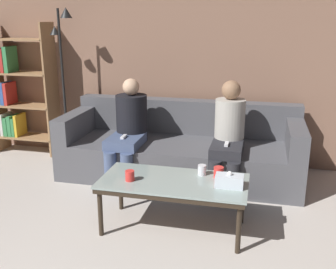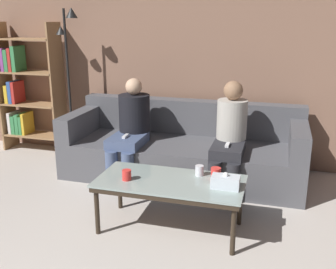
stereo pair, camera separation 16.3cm
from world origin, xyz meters
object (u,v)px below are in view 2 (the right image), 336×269
object	(u,v)px
cup_near_left	(216,173)
cup_far_center	(127,175)
tissue_box	(225,182)
coffee_table	(170,185)
standing_lamp	(69,69)
cup_near_right	(199,171)
bookshelf	(24,90)
seated_person_mid_left	(230,134)
seated_person_left_end	(131,127)
couch	(183,150)

from	to	relation	value
cup_near_left	cup_far_center	distance (m)	0.74
tissue_box	coffee_table	bearing A→B (deg)	176.44
tissue_box	standing_lamp	bearing A→B (deg)	146.15
coffee_table	tissue_box	world-z (taller)	tissue_box
cup_near_left	coffee_table	bearing A→B (deg)	-158.57
cup_far_center	standing_lamp	size ratio (longest dim) A/B	0.05
cup_far_center	tissue_box	distance (m)	0.80
coffee_table	standing_lamp	size ratio (longest dim) A/B	0.66
cup_near_left	standing_lamp	distance (m)	2.46
cup_near_right	bookshelf	size ratio (longest dim) A/B	0.05
cup_near_left	cup_near_right	bearing A→B (deg)	168.52
standing_lamp	seated_person_mid_left	world-z (taller)	standing_lamp
standing_lamp	seated_person_left_end	bearing A→B (deg)	-22.82
cup_near_left	seated_person_mid_left	size ratio (longest dim) A/B	0.08
cup_near_left	bookshelf	bearing A→B (deg)	153.39
cup_far_center	standing_lamp	distance (m)	2.09
couch	seated_person_mid_left	xyz separation A→B (m)	(0.54, -0.23, 0.29)
bookshelf	standing_lamp	size ratio (longest dim) A/B	0.91
coffee_table	seated_person_left_end	xyz separation A→B (m)	(-0.72, 1.00, 0.18)
cup_near_right	tissue_box	xyz separation A→B (m)	(0.25, -0.20, 0.01)
coffee_table	cup_near_left	bearing A→B (deg)	21.43
tissue_box	couch	bearing A→B (deg)	117.29
cup_near_left	bookshelf	size ratio (longest dim) A/B	0.06
coffee_table	cup_near_right	world-z (taller)	cup_near_right
couch	tissue_box	xyz separation A→B (m)	(0.64, -1.24, 0.20)
couch	bookshelf	bearing A→B (deg)	171.86
tissue_box	standing_lamp	xyz separation A→B (m)	(-2.12, 1.42, 0.64)
tissue_box	seated_person_mid_left	bearing A→B (deg)	95.69
bookshelf	coffee_table	bearing A→B (deg)	-32.25
bookshelf	cup_near_right	bearing A→B (deg)	-27.35
standing_lamp	seated_person_mid_left	distance (m)	2.13
coffee_table	cup_near_right	bearing A→B (deg)	38.79
couch	standing_lamp	world-z (taller)	standing_lamp
cup_far_center	cup_near_right	bearing A→B (deg)	25.02
seated_person_mid_left	bookshelf	bearing A→B (deg)	168.90
cup_near_left	standing_lamp	xyz separation A→B (m)	(-2.02, 1.25, 0.64)
cup_far_center	standing_lamp	bearing A→B (deg)	131.58
bookshelf	seated_person_mid_left	world-z (taller)	bookshelf
cup_near_left	seated_person_mid_left	xyz separation A→B (m)	(0.00, 0.85, 0.09)
seated_person_left_end	cup_near_right	bearing A→B (deg)	-41.65
coffee_table	cup_far_center	bearing A→B (deg)	-165.26
coffee_table	cup_far_center	world-z (taller)	cup_far_center
coffee_table	tissue_box	xyz separation A→B (m)	(0.46, -0.03, 0.09)
cup_near_right	seated_person_mid_left	size ratio (longest dim) A/B	0.08
couch	bookshelf	distance (m)	2.33
couch	coffee_table	bearing A→B (deg)	-81.36
seated_person_left_end	seated_person_mid_left	distance (m)	1.08
cup_far_center	seated_person_left_end	xyz separation A→B (m)	(-0.38, 1.09, 0.10)
bookshelf	tissue_box	bearing A→B (deg)	-28.42
couch	tissue_box	bearing A→B (deg)	-62.71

